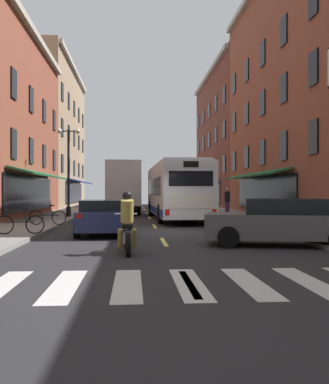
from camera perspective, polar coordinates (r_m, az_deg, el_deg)
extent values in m
cube|color=#28282B|center=(17.90, -0.86, -5.40)|extent=(34.80, 80.00, 0.10)
cube|color=#DBCC4C|center=(8.02, 3.22, -11.78)|extent=(0.14, 2.40, 0.01)
cube|color=#DBCC4C|center=(14.42, -0.08, -6.50)|extent=(0.14, 2.40, 0.01)
cube|color=#DBCC4C|center=(20.88, -1.33, -4.47)|extent=(0.14, 2.40, 0.01)
cube|color=#DBCC4C|center=(27.36, -1.98, -3.40)|extent=(0.14, 2.40, 0.01)
cube|color=#DBCC4C|center=(33.84, -2.38, -2.74)|extent=(0.14, 2.40, 0.01)
cube|color=#DBCC4C|center=(40.33, -2.65, -2.29)|extent=(0.14, 2.40, 0.01)
cube|color=#DBCC4C|center=(46.83, -2.85, -1.97)|extent=(0.14, 2.40, 0.01)
cube|color=#DBCC4C|center=(53.32, -3.00, -1.72)|extent=(0.14, 2.40, 0.01)
cube|color=silver|center=(8.29, -20.54, -11.40)|extent=(0.50, 2.80, 0.01)
cube|color=silver|center=(8.05, -12.85, -11.74)|extent=(0.50, 2.80, 0.01)
cube|color=silver|center=(7.96, -4.83, -11.87)|extent=(0.50, 2.80, 0.01)
cube|color=silver|center=(8.02, 3.22, -11.78)|extent=(0.50, 2.80, 0.01)
cube|color=silver|center=(8.23, 11.00, -11.47)|extent=(0.50, 2.80, 0.01)
cube|color=silver|center=(8.58, 18.25, -11.00)|extent=(0.50, 2.80, 0.01)
cube|color=gray|center=(18.52, -19.48, -4.85)|extent=(3.00, 80.00, 0.14)
cube|color=gray|center=(19.14, 17.12, -4.69)|extent=(3.00, 80.00, 0.14)
cube|color=#B2AD9E|center=(30.22, -16.86, 19.49)|extent=(0.44, 19.40, 0.40)
cube|color=black|center=(28.51, -16.97, -0.16)|extent=(0.10, 12.00, 2.10)
cube|color=#1E6638|center=(28.38, -15.57, 2.27)|extent=(1.38, 11.20, 0.44)
cube|color=black|center=(24.76, -19.05, 5.96)|extent=(0.10, 1.00, 1.60)
cube|color=black|center=(28.62, -16.97, 5.16)|extent=(0.10, 1.00, 1.60)
cube|color=black|center=(32.52, -15.39, 4.54)|extent=(0.10, 1.00, 1.60)
cube|color=black|center=(36.44, -14.15, 4.06)|extent=(0.10, 1.00, 1.60)
cube|color=black|center=(25.29, -19.05, 13.19)|extent=(0.10, 1.00, 1.60)
cube|color=black|center=(29.08, -16.97, 11.45)|extent=(0.10, 1.00, 1.60)
cube|color=black|center=(32.92, -15.39, 10.10)|extent=(0.10, 1.00, 1.60)
cube|color=black|center=(36.80, -14.16, 9.03)|extent=(0.10, 1.00, 1.60)
cube|color=#9E8466|center=(49.26, -16.35, 6.87)|extent=(8.00, 19.90, 15.00)
cube|color=#B2AD9E|center=(49.93, -11.59, 15.14)|extent=(0.44, 19.40, 0.40)
cube|color=black|center=(48.21, -11.66, -0.07)|extent=(0.10, 12.00, 2.10)
cube|color=navy|center=(48.13, -10.82, 1.35)|extent=(1.38, 11.20, 0.44)
cube|color=black|center=(40.37, -13.16, 3.67)|extent=(0.10, 1.00, 1.60)
cube|color=black|center=(44.32, -12.34, 3.34)|extent=(0.10, 1.00, 1.60)
cube|color=black|center=(48.28, -11.66, 3.07)|extent=(0.10, 1.00, 1.60)
cube|color=black|center=(52.24, -11.08, 2.84)|extent=(0.10, 1.00, 1.60)
cube|color=black|center=(56.21, -10.58, 2.64)|extent=(0.10, 1.00, 1.60)
cube|color=black|center=(40.70, -13.16, 8.17)|extent=(0.10, 1.00, 1.60)
cube|color=black|center=(44.62, -12.34, 7.45)|extent=(0.10, 1.00, 1.60)
cube|color=black|center=(48.55, -11.66, 6.85)|extent=(0.10, 1.00, 1.60)
cube|color=black|center=(52.49, -11.08, 6.33)|extent=(0.10, 1.00, 1.60)
cube|color=black|center=(56.44, -10.58, 5.89)|extent=(0.10, 1.00, 1.60)
cube|color=black|center=(41.28, -13.16, 12.57)|extent=(0.10, 1.00, 1.60)
cube|color=black|center=(45.14, -12.34, 11.48)|extent=(0.10, 1.00, 1.60)
cube|color=black|center=(49.03, -11.66, 10.56)|extent=(0.10, 1.00, 1.60)
cube|color=black|center=(52.94, -11.08, 9.78)|extent=(0.10, 1.00, 1.60)
cube|color=black|center=(56.86, -10.58, 9.10)|extent=(0.10, 1.00, 1.60)
cube|color=brown|center=(31.08, 19.97, 11.79)|extent=(8.00, 19.90, 15.95)
cube|color=black|center=(29.02, 12.67, -0.15)|extent=(0.10, 12.00, 2.10)
cube|color=#1E6638|center=(28.84, 11.32, 2.23)|extent=(1.38, 11.20, 0.44)
cube|color=black|center=(21.63, 18.83, 6.82)|extent=(0.10, 1.00, 1.60)
cube|color=black|center=(25.34, 15.29, 5.82)|extent=(0.10, 1.00, 1.60)
cube|color=black|center=(29.13, 12.67, 5.07)|extent=(0.10, 1.00, 1.60)
cube|color=black|center=(32.97, 10.66, 4.48)|extent=(0.10, 1.00, 1.60)
cube|color=black|center=(36.84, 9.07, 4.01)|extent=(0.10, 1.00, 1.60)
cube|color=black|center=(22.24, 18.83, 15.03)|extent=(0.10, 1.00, 1.60)
cube|color=black|center=(25.86, 15.29, 12.89)|extent=(0.10, 1.00, 1.60)
cube|color=black|center=(29.58, 12.67, 11.25)|extent=(0.10, 1.00, 1.60)
cube|color=black|center=(33.37, 10.66, 9.97)|extent=(0.10, 1.00, 1.60)
cube|color=black|center=(37.20, 9.07, 8.94)|extent=(0.10, 1.00, 1.60)
cube|color=black|center=(26.76, 15.29, 19.59)|extent=(0.10, 1.00, 1.60)
cube|color=black|center=(30.37, 12.67, 17.19)|extent=(0.10, 1.00, 1.60)
cube|color=black|center=(34.07, 10.66, 15.28)|extent=(0.10, 1.00, 1.60)
cube|color=black|center=(37.83, 9.07, 13.73)|extent=(0.10, 1.00, 1.60)
cube|color=brown|center=(49.71, 10.47, 6.76)|extent=(8.00, 19.90, 14.93)
cube|color=#B2AD9E|center=(50.20, 5.78, 14.97)|extent=(0.44, 19.40, 0.40)
cube|color=black|center=(48.51, 5.85, -0.07)|extent=(0.10, 12.00, 2.10)
cube|color=maroon|center=(48.41, 5.02, 1.35)|extent=(1.38, 11.20, 0.44)
cube|color=black|center=(40.74, 7.79, 3.63)|extent=(0.10, 1.00, 1.60)
cube|color=black|center=(44.65, 6.73, 3.32)|extent=(0.10, 1.00, 1.60)
cube|color=black|center=(48.58, 5.85, 3.05)|extent=(0.10, 1.00, 1.60)
cube|color=black|center=(52.52, 5.10, 2.83)|extent=(0.10, 1.00, 1.60)
cube|color=black|center=(56.47, 4.45, 2.63)|extent=(0.10, 1.00, 1.60)
cube|color=black|center=(41.06, 7.79, 8.10)|extent=(0.10, 1.00, 1.60)
cube|color=black|center=(44.95, 6.73, 7.39)|extent=(0.10, 1.00, 1.60)
cube|color=black|center=(48.85, 5.85, 6.80)|extent=(0.10, 1.00, 1.60)
cube|color=black|center=(52.77, 5.10, 6.30)|extent=(0.10, 1.00, 1.60)
cube|color=black|center=(56.70, 4.45, 5.86)|extent=(0.10, 1.00, 1.60)
cube|color=black|center=(41.63, 7.79, 12.46)|extent=(0.10, 1.00, 1.60)
cube|color=black|center=(45.47, 6.73, 11.40)|extent=(0.10, 1.00, 1.60)
cube|color=black|center=(49.33, 5.85, 10.50)|extent=(0.10, 1.00, 1.60)
cube|color=black|center=(53.22, 5.10, 9.73)|extent=(0.10, 1.00, 1.60)
cube|color=black|center=(57.12, 4.45, 9.06)|extent=(0.10, 1.00, 1.60)
cube|color=white|center=(25.85, 1.45, 0.25)|extent=(2.85, 11.75, 2.78)
cube|color=silver|center=(25.89, 1.45, 3.45)|extent=(2.62, 10.54, 0.16)
cube|color=black|center=(26.14, 1.37, 0.68)|extent=(2.83, 9.35, 0.96)
cube|color=#193899|center=(25.87, 1.45, -2.28)|extent=(2.87, 11.35, 0.36)
cube|color=black|center=(31.61, 0.17, 0.57)|extent=(2.25, 0.18, 1.10)
cube|color=black|center=(20.11, 3.46, 1.77)|extent=(2.05, 0.17, 0.70)
cube|color=silver|center=(20.09, 3.46, -1.27)|extent=(2.15, 0.15, 0.64)
cube|color=black|center=(20.13, 3.46, 3.63)|extent=(0.70, 0.12, 0.28)
cube|color=red|center=(19.96, 0.36, -2.68)|extent=(0.20, 0.09, 0.28)
cube|color=red|center=(20.30, 6.52, -2.63)|extent=(0.20, 0.09, 0.28)
cylinder|color=black|center=(29.58, -1.72, -2.18)|extent=(0.33, 1.01, 1.00)
cylinder|color=black|center=(29.83, 2.79, -2.16)|extent=(0.33, 1.01, 1.00)
cylinder|color=black|center=(22.43, -0.50, -2.89)|extent=(0.33, 1.01, 1.00)
cylinder|color=black|center=(22.75, 5.41, -2.85)|extent=(0.33, 1.01, 1.00)
cube|color=white|center=(36.05, -5.52, -0.11)|extent=(2.38, 2.39, 2.40)
cube|color=black|center=(37.17, -5.53, 1.20)|extent=(2.00, 0.17, 0.80)
cube|color=silver|center=(31.91, -5.45, 1.09)|extent=(2.60, 6.04, 3.06)
cube|color=maroon|center=(31.95, -3.26, 1.37)|extent=(0.18, 3.58, 0.90)
cube|color=black|center=(33.09, -5.47, -1.86)|extent=(2.17, 7.93, 0.24)
cylinder|color=black|center=(35.87, -7.27, -1.87)|extent=(0.31, 0.91, 0.90)
cylinder|color=black|center=(35.89, -3.76, -1.87)|extent=(0.31, 0.91, 0.90)
cylinder|color=black|center=(31.05, -7.47, -2.17)|extent=(0.31, 0.91, 0.90)
cylinder|color=black|center=(31.07, -3.40, -2.17)|extent=(0.31, 0.91, 0.90)
cube|color=navy|center=(17.24, -7.86, -3.50)|extent=(1.97, 4.61, 0.68)
cube|color=black|center=(17.03, -7.88, -1.76)|extent=(1.76, 2.51, 0.43)
cube|color=red|center=(15.02, -11.07, -3.10)|extent=(0.20, 0.07, 0.14)
cube|color=red|center=(14.95, -5.34, -3.11)|extent=(0.20, 0.07, 0.14)
cylinder|color=black|center=(18.89, -10.33, -3.99)|extent=(0.24, 0.65, 0.64)
cylinder|color=black|center=(18.82, -4.98, -4.00)|extent=(0.24, 0.65, 0.64)
cylinder|color=black|center=(15.75, -11.30, -4.79)|extent=(0.24, 0.65, 0.64)
cylinder|color=black|center=(15.67, -4.87, -4.82)|extent=(0.24, 0.65, 0.64)
cube|color=black|center=(45.03, -5.04, -1.30)|extent=(1.90, 4.38, 0.70)
cube|color=black|center=(44.85, -5.03, -0.60)|extent=(1.68, 2.38, 0.47)
cube|color=red|center=(42.88, -5.96, -1.04)|extent=(0.20, 0.07, 0.14)
cube|color=red|center=(42.89, -4.06, -1.04)|extent=(0.20, 0.07, 0.14)
cylinder|color=black|center=(46.50, -6.09, -1.59)|extent=(0.24, 0.65, 0.64)
cylinder|color=black|center=(46.52, -4.01, -1.59)|extent=(0.24, 0.65, 0.64)
cylinder|color=black|center=(43.57, -6.13, -1.70)|extent=(0.24, 0.65, 0.64)
cylinder|color=black|center=(43.58, -3.91, -1.70)|extent=(0.24, 0.65, 0.64)
cube|color=#515154|center=(13.81, 14.84, -4.28)|extent=(4.78, 2.85, 0.73)
cube|color=black|center=(13.80, 15.58, -1.86)|extent=(2.75, 2.20, 0.50)
cylinder|color=black|center=(12.94, 8.33, -5.85)|extent=(0.67, 0.37, 0.64)
cylinder|color=black|center=(14.65, 8.53, -5.16)|extent=(0.67, 0.37, 0.64)
cylinder|color=black|center=(14.89, 20.48, -5.07)|extent=(0.67, 0.37, 0.64)
cylinder|color=black|center=(12.65, -5.07, -6.02)|extent=(0.14, 0.62, 0.62)
cylinder|color=black|center=(11.22, -4.76, -6.80)|extent=(0.16, 0.63, 0.62)
cylinder|color=#B2B2B7|center=(12.51, -5.04, -4.71)|extent=(0.09, 0.33, 0.68)
ellipsoid|color=black|center=(12.07, -4.96, -3.94)|extent=(0.35, 0.58, 0.28)
cube|color=black|center=(11.67, -4.88, -4.41)|extent=(0.29, 0.57, 0.12)
cube|color=#B2B2B7|center=(11.92, -4.92, -5.96)|extent=(0.26, 0.41, 0.30)
cylinder|color=#B2B2B7|center=(12.38, -5.03, -2.86)|extent=(0.62, 0.08, 0.04)
cylinder|color=#B29947|center=(11.72, -4.89, -2.49)|extent=(0.37, 0.48, 0.66)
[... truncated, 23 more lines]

